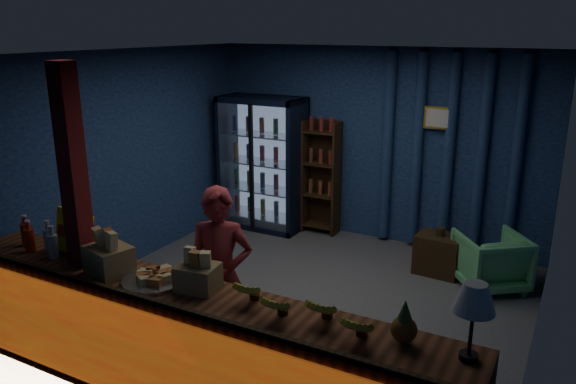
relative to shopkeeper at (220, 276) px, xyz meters
name	(u,v)px	position (x,y,z in m)	size (l,w,h in m)	color
ground	(299,300)	(0.12, 1.27, -0.78)	(4.60, 4.60, 0.00)	#515154
room_walls	(300,159)	(0.12, 1.27, 0.78)	(4.60, 4.60, 4.60)	navy
counter	(186,347)	(0.12, -0.64, -0.31)	(4.40, 0.57, 0.99)	brown
support_post	(79,224)	(-0.93, -0.63, 0.52)	(0.16, 0.16, 2.60)	maroon
beverage_cooler	(265,163)	(-1.43, 3.18, 0.15)	(1.20, 0.62, 1.90)	black
bottle_shelf	(322,178)	(-0.58, 3.32, 0.01)	(0.50, 0.28, 1.60)	#3A2412
curtain_folds	(449,154)	(1.12, 3.41, 0.52)	(1.74, 0.14, 2.50)	navy
framed_picture	(438,118)	(0.97, 3.36, 0.97)	(0.36, 0.04, 0.28)	gold
shopkeeper	(220,276)	(0.00, 0.00, 0.00)	(0.57, 0.38, 1.57)	maroon
green_chair	(490,261)	(1.86, 2.57, -0.47)	(0.68, 0.70, 0.64)	#60C172
side_table	(439,254)	(1.26, 2.68, -0.54)	(0.55, 0.41, 0.57)	#3A2412
yellow_sign	(74,233)	(-1.15, -0.51, 0.36)	(0.48, 0.14, 0.38)	yellow
soda_bottles	(39,239)	(-1.47, -0.62, 0.28)	(0.53, 0.17, 0.29)	red
snack_box_left	(109,258)	(-0.60, -0.66, 0.30)	(0.41, 0.36, 0.37)	#9A854A
snack_box_centre	(198,275)	(0.20, -0.56, 0.28)	(0.33, 0.28, 0.32)	#9A854A
pastry_tray	(154,279)	(-0.18, -0.62, 0.19)	(0.50, 0.50, 0.08)	silver
banana_bunches	(302,307)	(1.08, -0.59, 0.26)	(1.12, 0.31, 0.18)	gold
table_lamp	(474,301)	(2.17, -0.55, 0.55)	(0.25, 0.25, 0.49)	black
pineapple	(404,326)	(1.77, -0.55, 0.28)	(0.17, 0.17, 0.28)	brown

